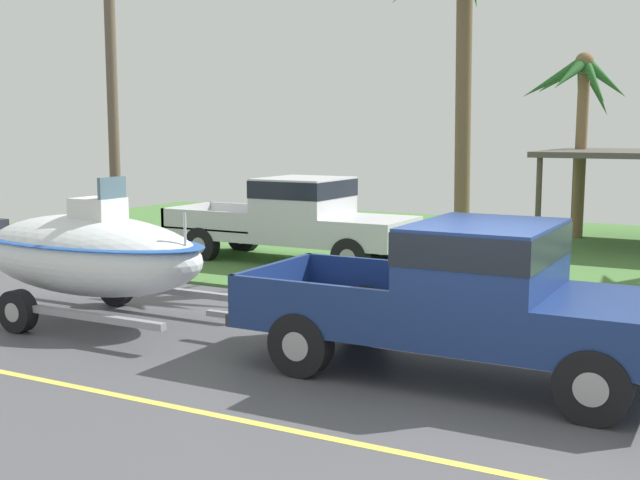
{
  "coord_description": "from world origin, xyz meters",
  "views": [
    {
      "loc": [
        2.69,
        -8.55,
        3.02
      ],
      "look_at": [
        -2.87,
        1.77,
        1.4
      ],
      "focal_mm": 45.57,
      "sensor_mm": 36.0,
      "label": 1
    }
  ],
  "objects_px": {
    "parked_pickup_background": "(302,217)",
    "palm_tree_mid": "(579,96)",
    "boat_on_trailer": "(89,254)",
    "palm_tree_far_left": "(463,11)",
    "utility_pole": "(112,68)",
    "pickup_truck_towing": "(481,294)"
  },
  "relations": [
    {
      "from": "pickup_truck_towing",
      "to": "palm_tree_mid",
      "type": "bearing_deg",
      "value": 96.48
    },
    {
      "from": "pickup_truck_towing",
      "to": "boat_on_trailer",
      "type": "distance_m",
      "value": 6.32
    },
    {
      "from": "pickup_truck_towing",
      "to": "parked_pickup_background",
      "type": "distance_m",
      "value": 8.75
    },
    {
      "from": "parked_pickup_background",
      "to": "utility_pole",
      "type": "bearing_deg",
      "value": -152.7
    },
    {
      "from": "palm_tree_mid",
      "to": "utility_pole",
      "type": "height_order",
      "value": "utility_pole"
    },
    {
      "from": "pickup_truck_towing",
      "to": "utility_pole",
      "type": "relative_size",
      "value": 0.66
    },
    {
      "from": "utility_pole",
      "to": "pickup_truck_towing",
      "type": "bearing_deg",
      "value": -24.32
    },
    {
      "from": "palm_tree_mid",
      "to": "boat_on_trailer",
      "type": "bearing_deg",
      "value": -109.49
    },
    {
      "from": "parked_pickup_background",
      "to": "utility_pole",
      "type": "distance_m",
      "value": 5.29
    },
    {
      "from": "utility_pole",
      "to": "palm_tree_far_left",
      "type": "bearing_deg",
      "value": 11.37
    },
    {
      "from": "boat_on_trailer",
      "to": "parked_pickup_background",
      "type": "xyz_separation_m",
      "value": [
        0.27,
        6.32,
        -0.01
      ]
    },
    {
      "from": "boat_on_trailer",
      "to": "palm_tree_mid",
      "type": "distance_m",
      "value": 14.61
    },
    {
      "from": "palm_tree_far_left",
      "to": "parked_pickup_background",
      "type": "bearing_deg",
      "value": 173.78
    },
    {
      "from": "boat_on_trailer",
      "to": "utility_pole",
      "type": "bearing_deg",
      "value": 127.93
    },
    {
      "from": "parked_pickup_background",
      "to": "palm_tree_mid",
      "type": "height_order",
      "value": "palm_tree_mid"
    },
    {
      "from": "boat_on_trailer",
      "to": "palm_tree_far_left",
      "type": "height_order",
      "value": "palm_tree_far_left"
    },
    {
      "from": "palm_tree_far_left",
      "to": "palm_tree_mid",
      "type": "bearing_deg",
      "value": 84.33
    },
    {
      "from": "parked_pickup_background",
      "to": "palm_tree_far_left",
      "type": "relative_size",
      "value": 0.88
    },
    {
      "from": "palm_tree_mid",
      "to": "palm_tree_far_left",
      "type": "height_order",
      "value": "palm_tree_far_left"
    },
    {
      "from": "palm_tree_far_left",
      "to": "utility_pole",
      "type": "relative_size",
      "value": 0.81
    },
    {
      "from": "palm_tree_far_left",
      "to": "pickup_truck_towing",
      "type": "bearing_deg",
      "value": -68.81
    },
    {
      "from": "parked_pickup_background",
      "to": "utility_pole",
      "type": "height_order",
      "value": "utility_pole"
    }
  ]
}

